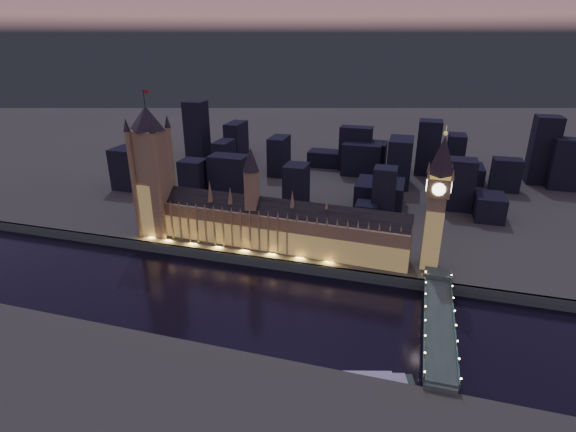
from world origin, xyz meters
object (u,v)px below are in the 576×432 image
(victoria_tower, at_px, (152,165))
(westminster_bridge, at_px, (438,322))
(palace_of_westminster, at_px, (276,225))
(river_boat, at_px, (368,380))
(elizabeth_tower, at_px, (438,192))

(victoria_tower, bearing_deg, westminster_bridge, -16.26)
(palace_of_westminster, xyz_separation_m, westminster_bridge, (120.73, -65.20, -20.38))
(victoria_tower, xyz_separation_m, river_boat, (189.69, -119.92, -64.09))
(palace_of_westminster, height_order, westminster_bridge, palace_of_westminster)
(palace_of_westminster, bearing_deg, river_boat, -54.22)
(westminster_bridge, bearing_deg, elizabeth_tower, 95.34)
(elizabeth_tower, height_order, river_boat, elizabeth_tower)
(palace_of_westminster, height_order, elizabeth_tower, elizabeth_tower)
(palace_of_westminster, distance_m, victoria_tower, 110.60)
(elizabeth_tower, xyz_separation_m, river_boat, (-28.31, -119.92, -62.61))
(palace_of_westminster, xyz_separation_m, river_boat, (86.31, -119.74, -24.81))
(palace_of_westminster, distance_m, elizabeth_tower, 120.68)
(palace_of_westminster, relative_size, river_boat, 4.15)
(palace_of_westminster, relative_size, elizabeth_tower, 2.00)
(victoria_tower, distance_m, westminster_bridge, 240.96)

